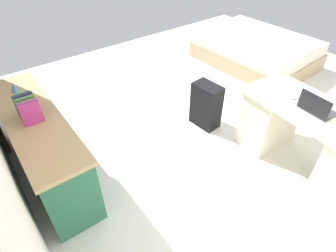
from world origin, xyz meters
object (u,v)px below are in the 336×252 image
credenza (43,146)px  figurine_small (14,87)px  suitcase_black (206,105)px  computer_mouse (295,97)px  bed (256,50)px  laptop (316,108)px  desk (307,139)px

credenza → figurine_small: figurine_small is taller
credenza → suitcase_black: size_ratio=3.08×
credenza → figurine_small: bearing=0.2°
credenza → computer_mouse: 2.61m
bed → computer_mouse: size_ratio=19.78×
laptop → figurine_small: (2.06, 2.19, 0.02)m
desk → laptop: laptop is taller
desk → suitcase_black: bearing=15.7°
laptop → computer_mouse: size_ratio=3.23×
desk → bed: size_ratio=0.75×
figurine_small → computer_mouse: bearing=-128.8°
desk → figurine_small: figurine_small is taller
laptop → figurine_small: 3.01m
bed → suitcase_black: size_ratio=3.38×
desk → bed: (1.93, -1.58, -0.14)m
desk → credenza: bearing=55.2°
computer_mouse → figurine_small: bearing=54.7°
credenza → desk: bearing=-124.8°
laptop → computer_mouse: 0.27m
figurine_small → desk: bearing=-133.0°
desk → suitcase_black: 1.21m
credenza → suitcase_black: (-0.38, -1.90, -0.09)m
bed → figurine_small: 3.85m
bed → laptop: bearing=139.8°
credenza → bed: 3.83m
laptop → computer_mouse: laptop is taller
computer_mouse → bed: bearing=-39.8°
laptop → credenza: bearing=55.0°
laptop → computer_mouse: bearing=-12.5°
desk → credenza: 2.71m
laptop → computer_mouse: (0.26, -0.06, -0.03)m
desk → laptop: 0.41m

